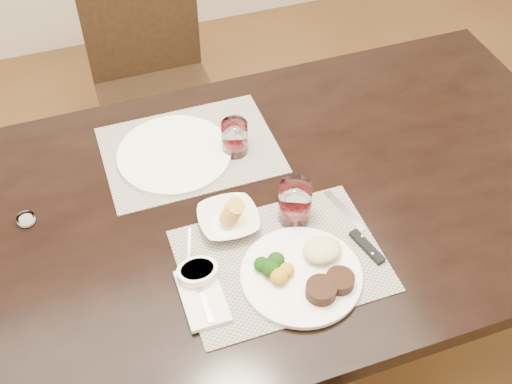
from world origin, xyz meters
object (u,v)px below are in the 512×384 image
object	(u,v)px
wine_glass_near	(295,204)
far_plate	(174,154)
cracker_bowl	(228,220)
steak_knife	(361,238)
chair_far	(152,75)
dinner_plate	(307,272)

from	to	relation	value
wine_glass_near	far_plate	bearing A→B (deg)	125.67
cracker_bowl	far_plate	xyz separation A→B (m)	(-0.06, 0.28, -0.01)
far_plate	cracker_bowl	bearing A→B (deg)	-77.07
steak_knife	chair_far	bearing A→B (deg)	89.87
chair_far	dinner_plate	xyz separation A→B (m)	(0.11, -1.19, 0.27)
cracker_bowl	far_plate	distance (m)	0.28
steak_knife	wine_glass_near	world-z (taller)	wine_glass_near
cracker_bowl	wine_glass_near	world-z (taller)	wine_glass_near
chair_far	steak_knife	distance (m)	1.19
chair_far	far_plate	distance (m)	0.76
chair_far	wine_glass_near	bearing A→B (deg)	-81.72
cracker_bowl	dinner_plate	bearing A→B (deg)	-59.21
chair_far	cracker_bowl	distance (m)	1.02
dinner_plate	cracker_bowl	size ratio (longest dim) A/B	1.83
wine_glass_near	dinner_plate	bearing A→B (deg)	-102.06
steak_knife	cracker_bowl	size ratio (longest dim) A/B	1.69
dinner_plate	far_plate	world-z (taller)	dinner_plate
dinner_plate	steak_knife	xyz separation A→B (m)	(0.16, 0.06, -0.01)
cracker_bowl	wine_glass_near	bearing A→B (deg)	-11.07
steak_knife	cracker_bowl	bearing A→B (deg)	139.07
steak_knife	far_plate	size ratio (longest dim) A/B	0.84
dinner_plate	wine_glass_near	bearing A→B (deg)	90.19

